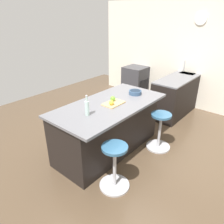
{
  "coord_description": "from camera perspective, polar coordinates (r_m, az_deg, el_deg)",
  "views": [
    {
      "loc": [
        2.55,
        1.98,
        2.32
      ],
      "look_at": [
        0.07,
        -0.11,
        0.79
      ],
      "focal_mm": 34.21,
      "sensor_mm": 36.0,
      "label": 1
    }
  ],
  "objects": [
    {
      "name": "ground_plane",
      "position": [
        3.97,
        1.85,
        -10.41
      ],
      "size": [
        7.47,
        7.47,
        0.0
      ],
      "primitive_type": "plane",
      "color": "brown"
    },
    {
      "name": "interior_partition_left",
      "position": [
        5.86,
        20.35,
        13.82
      ],
      "size": [
        0.15,
        5.36,
        2.6
      ],
      "color": "silver",
      "rests_on": "ground_plane"
    },
    {
      "name": "sink_cabinet",
      "position": [
        5.74,
        18.22,
        5.15
      ],
      "size": [
        2.18,
        0.6,
        1.19
      ],
      "color": "black",
      "rests_on": "ground_plane"
    },
    {
      "name": "oven_range",
      "position": [
        6.38,
        6.23,
        8.04
      ],
      "size": [
        0.6,
        0.61,
        0.88
      ],
      "color": "#38383D",
      "rests_on": "ground_plane"
    },
    {
      "name": "kitchen_island",
      "position": [
        3.79,
        -1.13,
        -3.96
      ],
      "size": [
        2.04,
        1.02,
        0.93
      ],
      "color": "black",
      "rests_on": "ground_plane"
    },
    {
      "name": "stool_by_window",
      "position": [
        3.99,
        12.58,
        -5.27
      ],
      "size": [
        0.44,
        0.44,
        0.7
      ],
      "color": "#B7B7BC",
      "rests_on": "ground_plane"
    },
    {
      "name": "stool_middle",
      "position": [
        3.09,
        0.69,
        -14.77
      ],
      "size": [
        0.44,
        0.44,
        0.7
      ],
      "color": "#B7B7BC",
      "rests_on": "ground_plane"
    },
    {
      "name": "cutting_board",
      "position": [
        3.54,
        0.4,
        2.32
      ],
      "size": [
        0.36,
        0.24,
        0.02
      ],
      "primitive_type": "cube",
      "color": "tan",
      "rests_on": "kitchen_island"
    },
    {
      "name": "apple_yellow",
      "position": [
        3.44,
        -0.15,
        2.51
      ],
      "size": [
        0.08,
        0.08,
        0.08
      ],
      "primitive_type": "sphere",
      "color": "gold",
      "rests_on": "cutting_board"
    },
    {
      "name": "apple_green",
      "position": [
        3.6,
        0.21,
        3.62
      ],
      "size": [
        0.08,
        0.08,
        0.08
      ],
      "primitive_type": "sphere",
      "color": "#609E2D",
      "rests_on": "cutting_board"
    },
    {
      "name": "water_bottle",
      "position": [
        3.13,
        -6.67,
        1.19
      ],
      "size": [
        0.06,
        0.06,
        0.31
      ],
      "color": "silver",
      "rests_on": "kitchen_island"
    },
    {
      "name": "fruit_bowl",
      "position": [
        3.98,
        6.21,
        5.28
      ],
      "size": [
        0.23,
        0.23,
        0.07
      ],
      "color": "#334C6B",
      "rests_on": "kitchen_island"
    }
  ]
}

